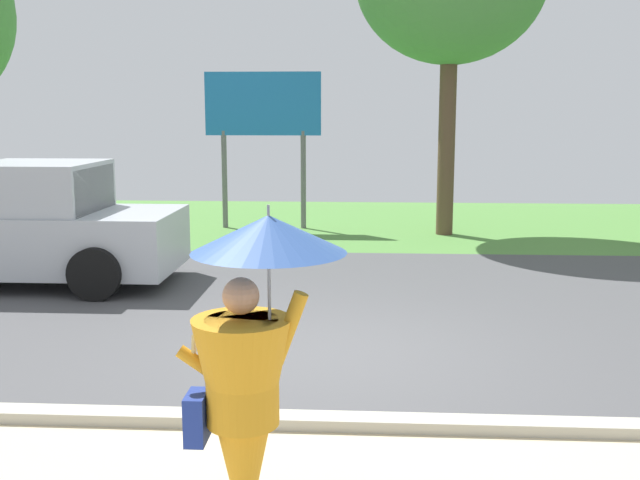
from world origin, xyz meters
TOP-DOWN VIEW (x-y plane):
  - ground_plane at (0.00, 2.95)m, footprint 40.00×22.00m
  - monk_pedestrian at (-0.32, -3.81)m, footprint 1.03×0.91m
  - pickup_truck at (-5.10, 3.19)m, footprint 5.20×2.28m
  - roadside_billboard at (-1.94, 8.99)m, footprint 2.60×0.12m

SIDE VIEW (x-z plane):
  - ground_plane at x=0.00m, z-range -0.15..0.05m
  - pickup_truck at x=-5.10m, z-range -0.07..1.81m
  - monk_pedestrian at x=-0.32m, z-range 0.00..2.13m
  - roadside_billboard at x=-1.94m, z-range 0.80..4.30m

